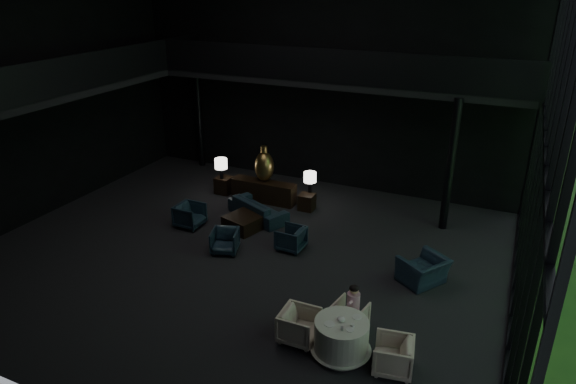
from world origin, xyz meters
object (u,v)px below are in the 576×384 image
at_px(table_lamp_left, 221,164).
at_px(dining_chair_north, 350,316).
at_px(dining_table, 341,339).
at_px(dining_chair_west, 299,324).
at_px(coffee_table, 244,222).
at_px(lounge_armchair_east, 291,238).
at_px(side_table_right, 307,202).
at_px(sofa, 258,205).
at_px(table_lamp_right, 310,178).
at_px(bronze_urn, 264,166).
at_px(child, 354,298).
at_px(lounge_armchair_west, 190,214).
at_px(window_armchair, 424,266).
at_px(side_table_left, 224,185).
at_px(lounge_armchair_south, 225,241).
at_px(console, 264,191).
at_px(dining_chair_east, 393,354).

height_order(table_lamp_left, dining_chair_north, table_lamp_left).
bearing_deg(dining_table, dining_chair_west, 179.02).
xyz_separation_m(coffee_table, dining_table, (4.49, -4.03, 0.11)).
relative_size(lounge_armchair_east, dining_table, 0.56).
height_order(side_table_right, sofa, sofa).
height_order(table_lamp_right, lounge_armchair_east, table_lamp_right).
relative_size(bronze_urn, child, 2.02).
relative_size(lounge_armchair_west, window_armchair, 0.76).
relative_size(table_lamp_right, coffee_table, 0.71).
relative_size(side_table_left, side_table_right, 1.10).
height_order(table_lamp_left, coffee_table, table_lamp_left).
bearing_deg(side_table_left, table_lamp_left, -90.00).
bearing_deg(side_table_left, window_armchair, -21.13).
distance_m(side_table_left, dining_chair_west, 8.33).
distance_m(lounge_armchair_south, dining_table, 5.01).
distance_m(table_lamp_left, coffee_table, 3.01).
bearing_deg(dining_table, table_lamp_right, 117.46).
relative_size(side_table_left, window_armchair, 0.54).
height_order(lounge_armchair_east, dining_chair_west, dining_chair_west).
bearing_deg(window_armchair, lounge_armchair_south, -48.51).
height_order(console, coffee_table, console).
distance_m(console, lounge_armchair_south, 3.62).
distance_m(table_lamp_left, side_table_right, 3.31).
relative_size(side_table_left, dining_table, 0.47).
relative_size(console, window_armchair, 2.08).
distance_m(side_table_left, table_lamp_left, 0.82).
distance_m(table_lamp_right, dining_chair_east, 7.80).
distance_m(dining_table, dining_chair_west, 0.93).
height_order(console, table_lamp_right, table_lamp_right).
relative_size(lounge_armchair_south, dining_chair_north, 1.14).
bearing_deg(side_table_right, window_armchair, -33.27).
bearing_deg(coffee_table, window_armchair, -7.52).
relative_size(lounge_armchair_west, lounge_armchair_east, 1.17).
relative_size(lounge_armchair_west, dining_chair_east, 1.09).
height_order(table_lamp_right, lounge_armchair_south, table_lamp_right).
distance_m(sofa, child, 5.99).
distance_m(console, sofa, 1.30).
xyz_separation_m(table_lamp_right, dining_chair_north, (3.21, -5.51, -0.72)).
distance_m(dining_chair_north, child, 0.45).
xyz_separation_m(side_table_right, dining_chair_east, (4.38, -6.19, 0.11)).
bearing_deg(dining_table, window_armchair, 73.20).
relative_size(table_lamp_left, coffee_table, 0.75).
xyz_separation_m(window_armchair, dining_chair_west, (-1.93, -3.29, -0.08)).
distance_m(table_lamp_right, dining_chair_north, 6.42).
distance_m(side_table_right, dining_chair_west, 6.56).
xyz_separation_m(console, child, (4.85, -5.25, 0.39)).
bearing_deg(dining_table, coffee_table, 138.12).
relative_size(window_armchair, coffee_table, 1.11).
xyz_separation_m(lounge_armchair_west, dining_chair_north, (5.99, -2.67, -0.11)).
bearing_deg(coffee_table, dining_table, -41.88).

